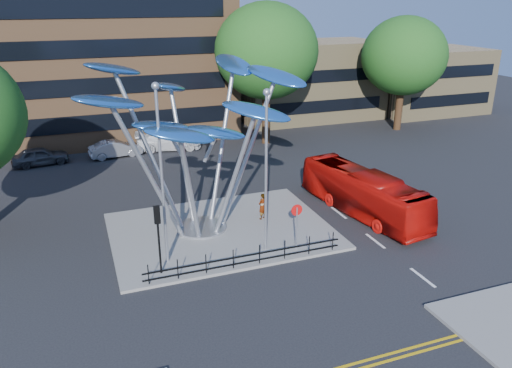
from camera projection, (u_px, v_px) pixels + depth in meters
name	position (u px, v px, depth m)	size (l,w,h in m)	color
ground	(279.00, 282.00, 23.10)	(120.00, 120.00, 0.00)	black
traffic_island	(221.00, 231.00, 28.01)	(12.00, 9.00, 0.15)	slate
double_yellow_near	(344.00, 366.00, 17.84)	(40.00, 0.12, 0.01)	gold
low_building_near	(308.00, 80.00, 53.21)	(15.00, 8.00, 8.00)	#9C875B
low_building_far	(428.00, 80.00, 56.21)	(12.00, 8.00, 7.00)	#9C875B
tree_right	(266.00, 51.00, 42.16)	(8.80, 8.80, 12.11)	black
tree_far	(404.00, 56.00, 47.06)	(8.00, 8.00, 10.81)	black
leaf_sculpture	(194.00, 110.00, 25.85)	(12.72, 9.54, 9.51)	#9EA0A5
street_lamp_left	(161.00, 161.00, 22.81)	(0.36, 0.36, 8.80)	#9EA0A5
street_lamp_right	(266.00, 158.00, 24.09)	(0.36, 0.36, 8.30)	#9EA0A5
traffic_light_island	(158.00, 226.00, 22.74)	(0.28, 0.18, 3.42)	black
no_entry_sign_island	(297.00, 219.00, 25.32)	(0.60, 0.10, 2.45)	#9EA0A5
pedestrian_railing_front	(247.00, 258.00, 24.07)	(10.00, 0.06, 1.00)	black
red_bus	(363.00, 193.00, 29.95)	(2.26, 9.67, 2.69)	#B70D08
pedestrian	(262.00, 206.00, 29.05)	(0.58, 0.38, 1.59)	gray
parked_car_left	(40.00, 156.00, 38.88)	(1.70, 4.23, 1.44)	#3B3D42
parked_car_mid	(115.00, 149.00, 40.85)	(1.47, 4.21, 1.39)	#9B9DA2
parked_car_right	(168.00, 140.00, 42.78)	(2.24, 5.52, 1.60)	silver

